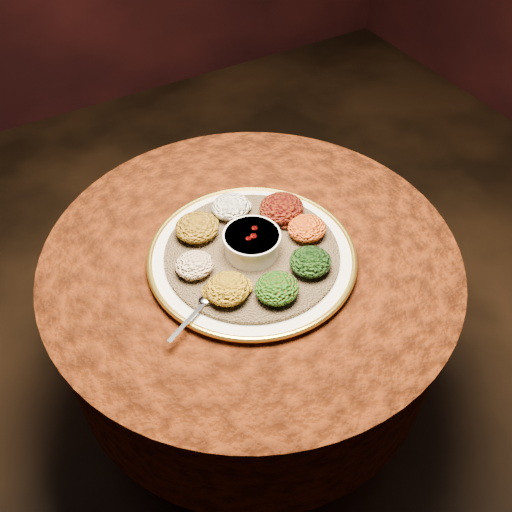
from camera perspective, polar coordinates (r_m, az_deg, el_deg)
table at (r=1.44m, az=-0.48°, el=-4.67°), size 0.96×0.96×0.73m
platter at (r=1.28m, az=-0.40°, el=-0.06°), size 0.53×0.53×0.02m
injera at (r=1.27m, az=-0.41°, el=0.28°), size 0.41×0.41×0.01m
stew_bowl at (r=1.24m, az=-0.41°, el=1.41°), size 0.13×0.13×0.05m
spoon at (r=1.17m, az=-5.16°, el=-4.62°), size 0.14×0.08×0.01m
portion_ayib at (r=1.34m, az=-2.53°, el=4.95°), size 0.09×0.09×0.04m
portion_kitfo at (r=1.33m, az=2.56°, el=4.80°), size 0.11×0.10×0.05m
portion_tikil at (r=1.29m, az=5.11°, el=2.79°), size 0.09×0.08×0.04m
portion_gomen at (r=1.22m, az=5.46°, el=-0.58°), size 0.09×0.09×0.04m
portion_mixveg at (r=1.17m, az=2.10°, el=-3.23°), size 0.09×0.09×0.04m
portion_kik at (r=1.17m, az=-2.83°, el=-3.27°), size 0.09×0.09×0.04m
portion_timatim at (r=1.22m, az=-6.17°, el=-0.89°), size 0.08×0.08×0.04m
portion_shiro at (r=1.29m, az=-5.91°, el=2.88°), size 0.10×0.10×0.05m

